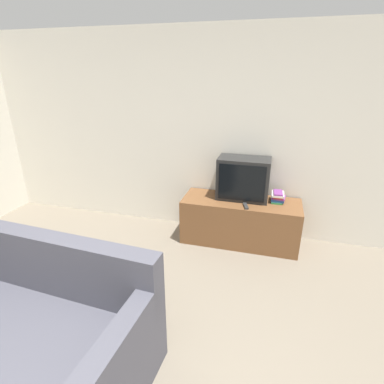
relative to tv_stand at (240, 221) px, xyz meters
The scene contains 6 objects.
wall_back 1.22m from the tv_stand, 152.13° to the left, with size 9.00×0.06×2.60m.
tv_stand is the anchor object (origin of this frame).
television 0.56m from the tv_stand, 91.55° to the left, with size 0.63×0.36×0.52m.
couch 2.59m from the tv_stand, 123.02° to the right, with size 2.17×1.00×0.94m.
book_stack 0.56m from the tv_stand, 10.84° to the left, with size 0.17×0.21×0.13m.
remote_on_stand 0.36m from the tv_stand, 67.82° to the right, with size 0.08×0.16×0.02m.
Camera 1 is at (0.93, -0.75, 2.08)m, focal length 28.00 mm.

